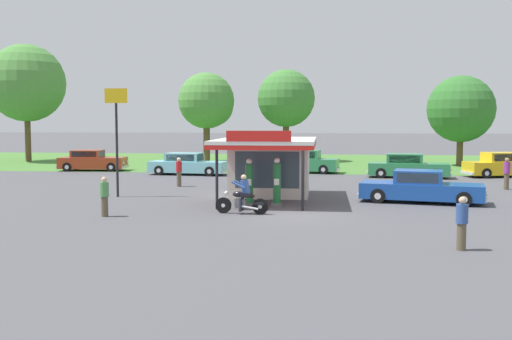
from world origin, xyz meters
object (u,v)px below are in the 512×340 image
Objects in this scene: bystander_leaning_by_kiosk at (179,171)px; featured_classic_sedan at (421,188)px; motorcycle_with_rider at (243,198)px; parked_car_back_row_left at (92,161)px; parked_car_back_row_far_left at (408,167)px; parked_car_second_row_spare at (187,165)px; bystander_standing_back_lot at (462,222)px; parked_car_back_row_far_right at (505,166)px; parked_car_back_row_centre at (301,162)px; roadside_pole_sign at (116,124)px; gas_pump_nearside at (249,184)px; bystander_admiring_sedan at (507,173)px; bystander_strolling_foreground at (105,196)px; gas_pump_offside at (277,184)px.

featured_classic_sedan is at bearing -22.42° from bystander_leaning_by_kiosk.
motorcycle_with_rider reaches higher than parked_car_back_row_left.
motorcycle_with_rider is 18.25m from parked_car_back_row_far_left.
bystander_standing_back_lot is (13.23, -22.49, 0.12)m from parked_car_second_row_spare.
featured_classic_sedan is at bearing -119.52° from parked_car_back_row_far_right.
featured_classic_sedan is 1.02× the size of parked_car_back_row_far_right.
roadside_pole_sign reaches higher than parked_car_back_row_centre.
gas_pump_nearside is 21.48m from parked_car_back_row_left.
parked_car_back_row_left is at bearing 145.28° from featured_classic_sedan.
parked_car_back_row_left is 3.09× the size of bystander_leaning_by_kiosk.
parked_car_back_row_far_left is 1.03× the size of roadside_pole_sign.
featured_classic_sedan is (7.63, 1.61, -0.28)m from gas_pump_nearside.
bystander_admiring_sedan is 0.33× the size of roadside_pole_sign.
bystander_standing_back_lot reaches higher than featured_classic_sedan.
parked_car_back_row_centre is 14.65m from bystander_admiring_sedan.
parked_car_back_row_far_right is 27.51m from bystander_strolling_foreground.
parked_car_back_row_left is 3.27× the size of bystander_strolling_foreground.
bystander_leaning_by_kiosk reaches higher than bystander_standing_back_lot.
gas_pump_offside reaches higher than bystander_standing_back_lot.
parked_car_back_row_far_right is at bearing -7.26° from parked_car_back_row_centre.
bystander_standing_back_lot is 0.90× the size of bystander_admiring_sedan.
gas_pump_nearside is 16.59m from parked_car_back_row_centre.
motorcycle_with_rider is 17.68m from parked_car_second_row_spare.
parked_car_back_row_far_right is (7.47, 13.19, 0.06)m from featured_classic_sedan.
bystander_leaning_by_kiosk reaches higher than bystander_strolling_foreground.
featured_classic_sedan is (7.57, 4.16, 0.01)m from motorcycle_with_rider.
bystander_leaning_by_kiosk reaches higher than parked_car_back_row_left.
parked_car_back_row_left is 28.35m from bystander_admiring_sedan.
parked_car_back_row_far_right is 3.67× the size of bystander_standing_back_lot.
gas_pump_offside is at bearing -62.67° from parked_car_second_row_spare.
bystander_admiring_sedan is at bearing 15.10° from roadside_pole_sign.
parked_car_back_row_centre is (1.63, 16.51, -0.22)m from gas_pump_nearside.
parked_car_back_row_far_right is 1.08× the size of roadside_pole_sign.
featured_classic_sedan is 15.15m from parked_car_back_row_far_right.
parked_car_back_row_centre is (-7.05, 2.97, 0.01)m from parked_car_back_row_far_left.
parked_car_back_row_far_left is 0.95× the size of parked_car_back_row_far_right.
bystander_admiring_sedan is (12.98, 9.89, 0.26)m from motorcycle_with_rider.
motorcycle_with_rider is at bearing -33.95° from roadside_pole_sign.
parked_car_second_row_spare is (-13.66, 12.44, 0.03)m from featured_classic_sedan.
bystander_leaning_by_kiosk is at bearing 128.36° from bystander_standing_back_lot.
gas_pump_offside is 22.28m from parked_car_back_row_left.
gas_pump_nearside reaches higher than parked_car_back_row_left.
gas_pump_nearside is 0.37× the size of parked_car_second_row_spare.
bystander_standing_back_lot is at bearing -110.33° from bystander_admiring_sedan.
bystander_leaning_by_kiosk is 0.31× the size of roadside_pole_sign.
parked_car_back_row_far_right is at bearing 30.39° from roadside_pole_sign.
motorcycle_with_rider is (0.06, -2.55, -0.29)m from gas_pump_nearside.
parked_car_back_row_left is 0.97× the size of roadside_pole_sign.
gas_pump_nearside is 7.80m from featured_classic_sedan.
parked_car_back_row_left is at bearing 176.71° from parked_car_back_row_far_right.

